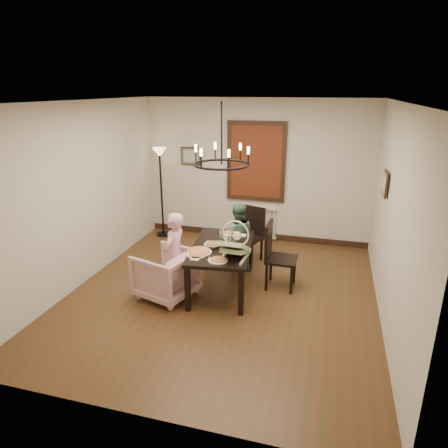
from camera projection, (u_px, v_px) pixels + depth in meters
The scene contains 17 objects.
room_shell at pixel (229, 199), 5.94m from camera, with size 4.51×5.00×2.81m.
dining_table at pixel (222, 251), 6.02m from camera, with size 1.05×1.63×0.72m.
chair_far at pixel (248, 235), 7.05m from camera, with size 0.44×0.44×0.99m, color black, non-canonical shape.
chair_right at pixel (282, 256), 6.12m from camera, with size 0.46×0.46×1.05m, color black, non-canonical shape.
armchair at pixel (166, 274), 5.90m from camera, with size 0.77×0.79×0.72m, color beige.
elderly_woman at pixel (175, 263), 5.84m from camera, with size 0.39×0.26×1.08m, color #E5A2B1.
seated_man at pixel (237, 242), 6.75m from camera, with size 0.48×0.37×0.98m, color #447359.
baby_bouncer at pixel (235, 245), 5.52m from camera, with size 0.40×0.56×0.36m, color #A7C98B, non-canonical shape.
salad_bowl at pixel (212, 245), 5.93m from camera, with size 0.28×0.28×0.07m, color white.
pizza_platter at pixel (199, 251), 5.73m from camera, with size 0.36×0.36×0.04m, color tan.
drinking_glass at pixel (222, 238), 6.10m from camera, with size 0.06×0.06×0.13m, color silver.
window_blinds at pixel (256, 162), 7.79m from camera, with size 1.00×0.03×1.40m, color #5D2F12.
radiator at pixel (255, 222), 8.21m from camera, with size 0.92×0.12×0.62m, color silver, non-canonical shape.
picture_back at pixel (191, 156), 8.12m from camera, with size 0.42×0.03×0.36m, color black.
picture_right at pixel (385, 184), 5.79m from camera, with size 0.42×0.03×0.36m, color black.
floor_lamp at pixel (162, 194), 8.21m from camera, with size 0.30×0.30×1.80m, color black, non-canonical shape.
chandelier at pixel (222, 164), 5.59m from camera, with size 0.80×0.80×0.04m, color black.
Camera 1 is at (1.46, -5.19, 2.97)m, focal length 32.00 mm.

